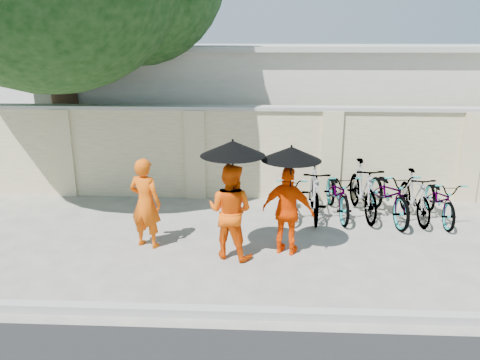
{
  "coord_description": "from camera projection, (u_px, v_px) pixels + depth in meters",
  "views": [
    {
      "loc": [
        0.49,
        -7.04,
        3.49
      ],
      "look_at": [
        0.1,
        0.85,
        1.1
      ],
      "focal_mm": 35.0,
      "sensor_mm": 36.0,
      "label": 1
    }
  ],
  "objects": [
    {
      "name": "ground",
      "position": [
        231.0,
        258.0,
        7.76
      ],
      "size": [
        80.0,
        80.0,
        0.0
      ],
      "primitive_type": "plane",
      "color": "#A5A08E"
    },
    {
      "name": "kerb",
      "position": [
        223.0,
        312.0,
        6.12
      ],
      "size": [
        40.0,
        0.16,
        0.12
      ],
      "primitive_type": "cube",
      "color": "#A0A097",
      "rests_on": "ground"
    },
    {
      "name": "compound_wall",
      "position": [
        285.0,
        155.0,
        10.48
      ],
      "size": [
        20.0,
        0.3,
        2.0
      ],
      "primitive_type": "cube",
      "color": "beige",
      "rests_on": "ground"
    },
    {
      "name": "building_behind",
      "position": [
        314.0,
        105.0,
        13.9
      ],
      "size": [
        14.0,
        6.0,
        3.2
      ],
      "primitive_type": "cube",
      "color": "beige",
      "rests_on": "ground"
    },
    {
      "name": "monk_left",
      "position": [
        145.0,
        203.0,
        8.01
      ],
      "size": [
        0.67,
        0.54,
        1.58
      ],
      "primitive_type": "imported",
      "rotation": [
        0.0,
        0.0,
        2.83
      ],
      "color": "#E85408",
      "rests_on": "ground"
    },
    {
      "name": "monk_center",
      "position": [
        230.0,
        211.0,
        7.61
      ],
      "size": [
        0.94,
        0.84,
        1.6
      ],
      "primitive_type": "imported",
      "rotation": [
        0.0,
        0.0,
        2.78
      ],
      "color": "#FF5506",
      "rests_on": "ground"
    },
    {
      "name": "parasol_center",
      "position": [
        233.0,
        148.0,
        7.22
      ],
      "size": [
        1.02,
        1.02,
        1.08
      ],
      "color": "black",
      "rests_on": "ground"
    },
    {
      "name": "monk_right",
      "position": [
        288.0,
        211.0,
        7.74
      ],
      "size": [
        0.96,
        0.64,
        1.51
      ],
      "primitive_type": "imported",
      "rotation": [
        0.0,
        0.0,
        2.8
      ],
      "color": "#FF4300",
      "rests_on": "ground"
    },
    {
      "name": "parasol_right",
      "position": [
        291.0,
        153.0,
        7.37
      ],
      "size": [
        0.96,
        0.96,
        1.01
      ],
      "color": "black",
      "rests_on": "ground"
    },
    {
      "name": "bike_0",
      "position": [
        289.0,
        194.0,
        9.56
      ],
      "size": [
        0.64,
        1.7,
        0.89
      ],
      "primitive_type": "imported",
      "rotation": [
        0.0,
        0.0,
        0.03
      ],
      "color": "gray",
      "rests_on": "ground"
    },
    {
      "name": "bike_1",
      "position": [
        315.0,
        192.0,
        9.4
      ],
      "size": [
        0.57,
        1.82,
        1.08
      ],
      "primitive_type": "imported",
      "rotation": [
        0.0,
        0.0,
        -0.04
      ],
      "color": "gray",
      "rests_on": "ground"
    },
    {
      "name": "bike_2",
      "position": [
        338.0,
        193.0,
        9.53
      ],
      "size": [
        0.79,
        1.87,
        0.96
      ],
      "primitive_type": "imported",
      "rotation": [
        0.0,
        0.0,
        0.08
      ],
      "color": "gray",
      "rests_on": "ground"
    },
    {
      "name": "bike_3",
      "position": [
        363.0,
        189.0,
        9.5
      ],
      "size": [
        0.68,
        1.9,
        1.12
      ],
      "primitive_type": "imported",
      "rotation": [
        0.0,
        0.0,
        0.08
      ],
      "color": "gray",
      "rests_on": "ground"
    },
    {
      "name": "bike_4",
      "position": [
        389.0,
        194.0,
        9.34
      ],
      "size": [
        0.95,
        2.05,
        1.04
      ],
      "primitive_type": "imported",
      "rotation": [
        0.0,
        0.0,
        0.14
      ],
      "color": "gray",
      "rests_on": "ground"
    },
    {
      "name": "bike_5",
      "position": [
        414.0,
        196.0,
        9.32
      ],
      "size": [
        0.57,
        1.65,
        0.98
      ],
      "primitive_type": "imported",
      "rotation": [
        0.0,
        0.0,
        0.07
      ],
      "color": "gray",
      "rests_on": "ground"
    },
    {
      "name": "bike_6",
      "position": [
        440.0,
        199.0,
        9.26
      ],
      "size": [
        0.61,
        1.69,
        0.88
      ],
      "primitive_type": "imported",
      "rotation": [
        0.0,
        0.0,
        -0.02
      ],
      "color": "gray",
      "rests_on": "ground"
    }
  ]
}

